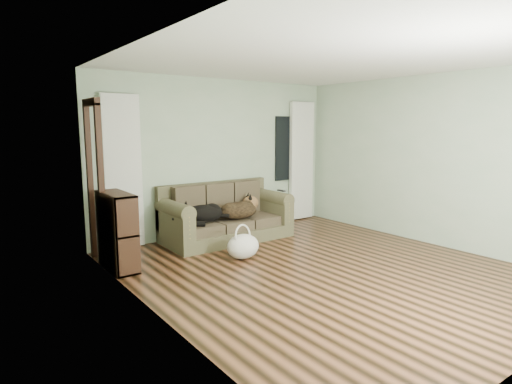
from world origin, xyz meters
TOP-DOWN VIEW (x-y plane):
  - floor at (0.00, 0.00)m, footprint 5.00×5.00m
  - ceiling at (0.00, 0.00)m, footprint 5.00×5.00m
  - wall_back at (0.00, 2.50)m, footprint 4.50×0.04m
  - wall_left at (-2.25, 0.00)m, footprint 0.04×5.00m
  - wall_right at (2.25, 0.00)m, footprint 0.04×5.00m
  - curtain_left at (-1.70, 2.42)m, footprint 0.55×0.08m
  - curtain_right at (1.80, 2.42)m, footprint 0.55×0.08m
  - window_pane at (1.45, 2.47)m, footprint 0.50×0.03m
  - door_casing at (-2.20, 2.05)m, footprint 0.07×0.60m
  - sofa at (-0.19, 1.97)m, footprint 2.03×0.88m
  - dog_black_lab at (-0.69, 1.94)m, footprint 0.72×0.56m
  - dog_shepherd at (-0.02, 1.87)m, footprint 0.68×0.48m
  - tv_remote at (0.80, 1.82)m, footprint 0.05×0.17m
  - tote_bag at (-0.56, 0.98)m, footprint 0.49×0.39m
  - bookshelf at (-2.09, 1.59)m, footprint 0.33×0.80m

SIDE VIEW (x-z plane):
  - floor at x=0.00m, z-range 0.00..0.00m
  - tote_bag at x=-0.56m, z-range -0.01..0.33m
  - sofa at x=-0.19m, z-range 0.03..0.87m
  - dog_black_lab at x=-0.69m, z-range 0.34..0.62m
  - dog_shepherd at x=-0.02m, z-range 0.34..0.64m
  - bookshelf at x=-2.09m, z-range 0.01..0.99m
  - tv_remote at x=0.80m, z-range 0.72..0.74m
  - door_casing at x=-2.20m, z-range 0.00..2.10m
  - curtain_left at x=-1.70m, z-range 0.02..2.27m
  - curtain_right at x=1.80m, z-range 0.02..2.27m
  - wall_back at x=0.00m, z-range 0.00..2.60m
  - wall_left at x=-2.25m, z-range 0.00..2.60m
  - wall_right at x=2.25m, z-range 0.00..2.60m
  - window_pane at x=1.45m, z-range 0.80..2.00m
  - ceiling at x=0.00m, z-range 2.60..2.60m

